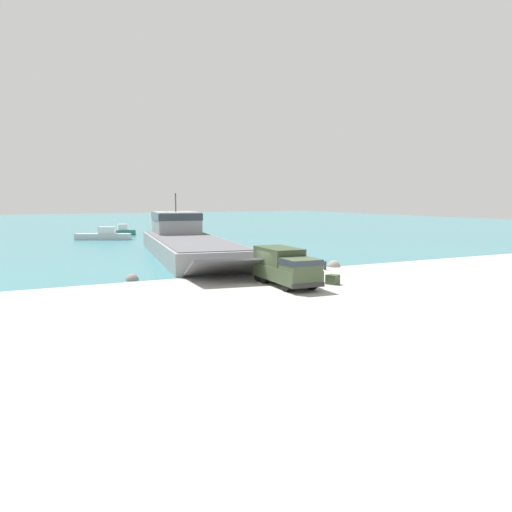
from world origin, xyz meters
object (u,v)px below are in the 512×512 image
landing_craft (186,240)px  military_truck (285,266)px  soldier_on_ramp (306,270)px  moored_boat_c (121,232)px  mooring_bollard (325,265)px  cargo_crate (333,279)px  moored_boat_a (104,235)px

landing_craft → military_truck: (-0.10, -23.14, -0.22)m
soldier_on_ramp → moored_boat_c: bearing=-120.7°
soldier_on_ramp → moored_boat_c: 56.46m
moored_boat_c → military_truck: bearing=-174.6°
mooring_bollard → moored_boat_c: bearing=98.5°
landing_craft → cargo_crate: landing_craft is taller
cargo_crate → soldier_on_ramp: bearing=123.2°
landing_craft → military_truck: bearing=-81.3°
moored_boat_a → landing_craft: bearing=-143.3°
moored_boat_a → military_truck: bearing=-148.6°
military_truck → soldier_on_ramp: military_truck is taller
soldier_on_ramp → moored_boat_c: size_ratio=0.31×
soldier_on_ramp → landing_craft: bearing=-118.0°
moored_boat_c → soldier_on_ramp: bearing=-172.3°
landing_craft → cargo_crate: size_ratio=39.05×
landing_craft → moored_boat_a: landing_craft is taller
mooring_bollard → cargo_crate: bearing=-120.2°
landing_craft → soldier_on_ramp: bearing=-75.5°
soldier_on_ramp → cargo_crate: size_ratio=1.88×
landing_craft → moored_boat_a: bearing=109.9°
military_truck → cargo_crate: military_truck is taller
moored_boat_a → cargo_crate: 50.39m
mooring_bollard → cargo_crate: 7.52m
soldier_on_ramp → moored_boat_c: moored_boat_c is taller
landing_craft → military_truck: 23.14m
landing_craft → moored_boat_c: size_ratio=6.55×
soldier_on_ramp → cargo_crate: (1.23, -1.88, -0.58)m
military_truck → moored_boat_a: military_truck is taller
moored_boat_a → moored_boat_c: bearing=-1.2°
landing_craft → soldier_on_ramp: (2.17, -22.41, -0.72)m
military_truck → cargo_crate: size_ratio=8.10×
mooring_bollard → soldier_on_ramp: bearing=-137.3°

